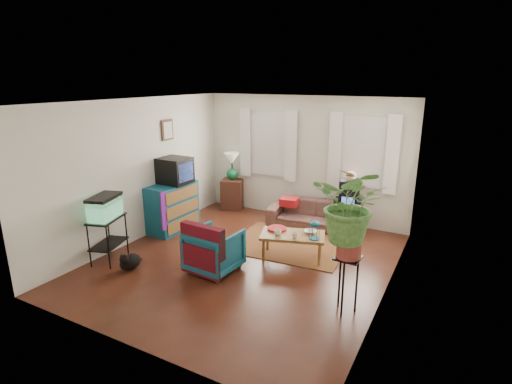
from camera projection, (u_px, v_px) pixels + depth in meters
The scene contains 31 objects.
floor at pixel (245, 261), 6.63m from camera, with size 4.50×5.00×0.01m, color #4F2B14.
ceiling at pixel (243, 101), 5.91m from camera, with size 4.50×5.00×0.01m, color white.
wall_back at pixel (303, 159), 8.39m from camera, with size 4.50×0.01×2.60m, color silver.
wall_front at pixel (124, 241), 4.16m from camera, with size 4.50×0.01×2.60m, color silver.
wall_left at pixel (138, 171), 7.30m from camera, with size 0.01×5.00×2.60m, color silver.
wall_right at pixel (392, 207), 5.25m from camera, with size 0.01×5.00×2.60m, color silver.
window_left at pixel (269, 144), 8.67m from camera, with size 1.08×0.04×1.38m, color white.
window_right at pixel (364, 152), 7.73m from camera, with size 1.08×0.04×1.38m, color white.
curtains_left at pixel (267, 145), 8.60m from camera, with size 1.36×0.06×1.50m, color white.
curtains_right at pixel (363, 153), 7.66m from camera, with size 1.36×0.06×1.50m, color white.
picture_frame at pixel (168, 130), 7.82m from camera, with size 0.04×0.32×0.40m, color #3D2616.
area_rug at pixel (290, 244), 7.31m from camera, with size 2.00×1.60×0.01m, color maroon.
sofa at pixel (314, 210), 8.06m from camera, with size 1.84×0.72×0.72m, color brown.
seated_person at pixel (348, 205), 7.77m from camera, with size 0.46×0.56×1.09m, color black, non-canonical shape.
side_table at pixel (233, 194), 9.24m from camera, with size 0.47×0.47×0.69m, color #3C2116.
table_lamp at pixel (232, 167), 9.07m from camera, with size 0.36×0.36×0.63m, color white, non-canonical shape.
dresser at pixel (172, 207), 7.91m from camera, with size 0.52×1.05×0.94m, color #105562.
crt_tv at pixel (175, 170), 7.78m from camera, with size 0.58×0.52×0.50m, color black.
aquarium_stand at pixel (108, 239), 6.58m from camera, with size 0.37×0.67×0.74m, color black.
aquarium at pixel (105, 207), 6.42m from camera, with size 0.33×0.61×0.39m, color #7FD899.
black_cat at pixel (130, 260), 6.30m from camera, with size 0.25×0.38×0.33m, color black.
armchair at pixel (214, 248), 6.24m from camera, with size 0.73×0.68×0.75m, color #105E65.
serape_throw at pixel (202, 245), 5.96m from camera, with size 0.75×0.17×0.62m, color #9E0A0A.
coffee_table at pixel (292, 246), 6.70m from camera, with size 1.05×0.57×0.43m, color brown.
cup_a at pixel (278, 232), 6.58m from camera, with size 0.12×0.12×0.09m, color white.
cup_b at pixel (295, 236), 6.46m from camera, with size 0.10×0.10×0.09m, color beige.
bowl at pixel (310, 232), 6.67m from camera, with size 0.21×0.21×0.05m, color white.
snack_tray at pixel (277, 229), 6.82m from camera, with size 0.32×0.32×0.04m, color #B21414.
birdcage at pixel (315, 230), 6.40m from camera, with size 0.17×0.17×0.31m, color #115B6B, non-canonical shape.
plant_stand at pixel (346, 285), 5.10m from camera, with size 0.33×0.33×0.78m, color black.
potted_plant at pixel (351, 217), 4.85m from camera, with size 0.89×0.77×0.99m, color #599947.
Camera 1 is at (3.04, -5.24, 2.94)m, focal length 28.00 mm.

